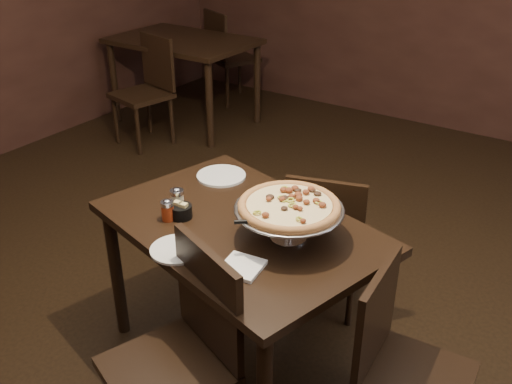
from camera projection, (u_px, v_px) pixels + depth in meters
The scene contains 16 objects.
room at pixel (243, 68), 2.10m from camera, with size 6.04×7.04×2.84m.
dining_table at pixel (240, 243), 2.45m from camera, with size 1.34×1.06×0.74m.
background_table at pixel (183, 50), 5.20m from camera, with size 1.27×0.85×0.79m.
pizza_stand at pixel (289, 206), 2.23m from camera, with size 0.44×0.44×0.18m.
parmesan_shaker at pixel (177, 199), 2.48m from camera, with size 0.06×0.06×0.11m.
pepper_flake_shaker at pixel (168, 210), 2.40m from camera, with size 0.06×0.06×0.10m.
packet_caddy at pixel (181, 211), 2.43m from camera, with size 0.09×0.09×0.07m.
napkin_stack at pixel (242, 267), 2.11m from camera, with size 0.15×0.15×0.02m, color white.
plate_left at pixel (221, 176), 2.78m from camera, with size 0.24×0.24×0.01m, color white.
plate_near at pixel (177, 249), 2.22m from camera, with size 0.21×0.21×0.01m, color white.
serving_spatula at pixel (249, 222), 2.13m from camera, with size 0.15×0.15×0.02m.
chair_far at pixel (326, 238), 2.85m from camera, with size 0.48×0.48×0.82m.
chair_near at pixel (183, 351), 2.09m from camera, with size 0.53×0.53×0.89m.
chair_side at pixel (400, 362), 2.09m from camera, with size 0.41×0.41×0.82m.
bg_chair_far at pixel (227, 53), 5.81m from camera, with size 0.57×0.57×0.93m.
bg_chair_near at pixel (148, 86), 4.86m from camera, with size 0.51×0.51×0.91m.
Camera 1 is at (1.26, -1.66, 1.98)m, focal length 40.00 mm.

